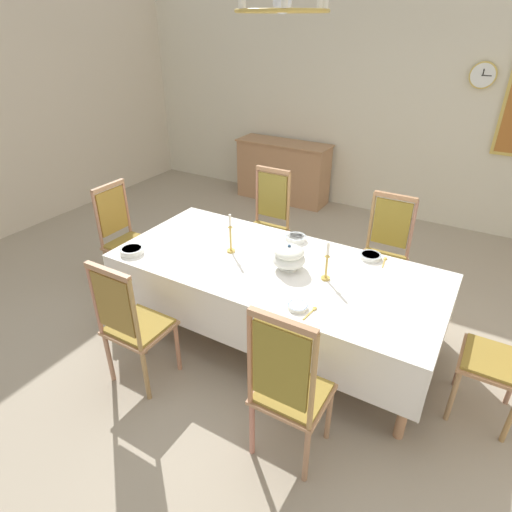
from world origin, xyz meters
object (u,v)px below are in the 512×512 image
at_px(dining_table, 275,272).
at_px(spoon_secondary, 313,310).
at_px(chair_head_east, 511,351).
at_px(spoon_primary, 385,260).
at_px(chair_south_b, 288,387).
at_px(chandelier, 282,8).
at_px(candlestick_east, 327,265).
at_px(bowl_near_left, 370,256).
at_px(chair_north_a, 267,222).
at_px(chair_north_b, 384,251).
at_px(soup_tureen, 289,257).
at_px(chair_head_west, 125,236).
at_px(bowl_near_right, 298,306).
at_px(bowl_far_right, 296,238).
at_px(candlestick_west, 231,237).
at_px(bowl_far_left, 132,250).
at_px(sideboard, 283,171).
at_px(chair_south_a, 132,323).
at_px(mounted_clock, 483,75).

distance_m(dining_table, spoon_secondary, 0.68).
relative_size(chair_head_east, spoon_primary, 6.85).
distance_m(chair_south_b, chandelier, 2.32).
height_order(candlestick_east, bowl_near_left, candlestick_east).
height_order(chair_north_a, chair_north_b, chair_north_a).
bearing_deg(chair_north_b, dining_table, 57.82).
distance_m(chair_north_a, soup_tureen, 1.30).
height_order(chair_head_west, bowl_near_left, chair_head_west).
relative_size(bowl_near_right, bowl_far_right, 0.77).
bearing_deg(candlestick_west, dining_table, -0.00).
bearing_deg(bowl_far_left, candlestick_east, 15.93).
distance_m(chair_head_east, sideboard, 4.44).
xyz_separation_m(chair_north_b, spoon_primary, (0.12, -0.49, 0.18)).
relative_size(chair_south_a, bowl_far_right, 5.82).
relative_size(sideboard, mounted_clock, 4.81).
distance_m(chair_south_a, chair_north_b, 2.40).
xyz_separation_m(candlestick_west, bowl_near_right, (0.86, -0.46, -0.13)).
bearing_deg(chair_south_b, candlestick_east, 100.98).
bearing_deg(bowl_far_left, chair_north_b, 39.26).
height_order(chair_head_east, bowl_near_left, chair_head_east).
relative_size(chair_north_b, candlestick_east, 3.45).
distance_m(soup_tureen, sideboard, 3.44).
distance_m(chair_south_b, bowl_far_left, 1.90).
height_order(dining_table, candlestick_east, candlestick_east).
relative_size(chair_south_a, bowl_near_right, 7.56).
xyz_separation_m(soup_tureen, chandelier, (-0.12, -0.00, 1.73)).
distance_m(chair_north_a, sideboard, 2.17).
height_order(chair_north_a, chair_head_west, chair_north_a).
bearing_deg(sideboard, chandelier, 116.14).
bearing_deg(candlestick_west, chair_south_b, -43.37).
height_order(chair_south_b, chandelier, chandelier).
bearing_deg(chair_south_b, dining_table, 122.06).
distance_m(sideboard, chandelier, 3.98).
xyz_separation_m(chair_head_east, soup_tureen, (-1.65, 0.00, 0.24)).
relative_size(spoon_secondary, mounted_clock, 0.59).
xyz_separation_m(chair_north_b, bowl_far_right, (-0.69, -0.53, 0.20)).
distance_m(chair_north_b, bowl_near_right, 1.50).
height_order(chair_north_a, sideboard, chair_north_a).
height_order(bowl_far_right, mounted_clock, mounted_clock).
xyz_separation_m(chair_south_b, soup_tureen, (-0.52, 1.02, 0.25)).
bearing_deg(soup_tureen, chair_south_a, -127.18).
height_order(chair_south_b, spoon_primary, chair_south_b).
height_order(dining_table, spoon_primary, spoon_primary).
bearing_deg(bowl_far_right, sideboard, 119.44).
xyz_separation_m(candlestick_east, chandelier, (-0.44, -0.00, 1.71)).
xyz_separation_m(sideboard, chandelier, (1.48, -3.02, 2.12)).
bearing_deg(chair_head_east, bowl_far_left, 98.89).
bearing_deg(chair_head_east, sideboard, 47.05).
xyz_separation_m(bowl_near_left, bowl_far_left, (-1.80, -0.96, 0.01)).
xyz_separation_m(dining_table, chair_south_b, (0.64, -1.02, -0.08)).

